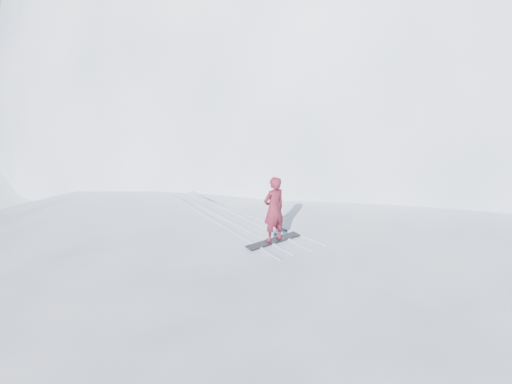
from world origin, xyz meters
TOP-DOWN VIEW (x-y plane):
  - near_ridge at (1.00, 3.00)m, footprint 36.00×28.00m
  - summit_peak at (22.00, 26.00)m, footprint 60.00×56.00m
  - peak_shoulder at (10.00, 20.00)m, footprint 28.00×24.00m
  - wind_bumps at (-0.56, 2.12)m, footprint 16.00×14.40m
  - snowboard at (-0.89, 3.52)m, footprint 1.68×0.50m
  - snowboarder at (-0.89, 3.52)m, footprint 0.70×0.50m
  - board_tracks at (-1.13, 5.48)m, footprint 2.41×5.95m

SIDE VIEW (x-z plane):
  - near_ridge at x=1.00m, z-range -2.40..2.40m
  - summit_peak at x=22.00m, z-range -28.00..28.00m
  - peak_shoulder at x=10.00m, z-range -9.00..9.00m
  - wind_bumps at x=-0.56m, z-range -0.50..0.50m
  - snowboard at x=-0.89m, z-range 2.40..2.43m
  - board_tracks at x=-1.13m, z-range 2.40..2.44m
  - snowboarder at x=-0.89m, z-range 2.43..4.22m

